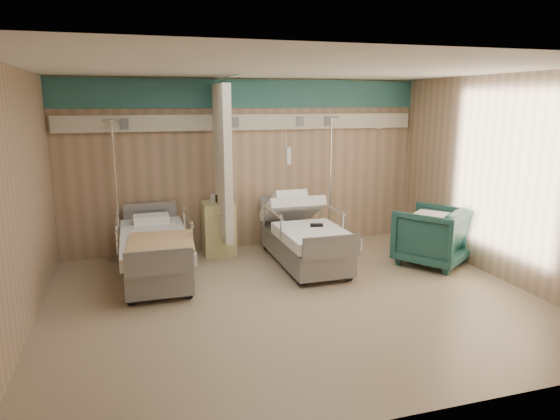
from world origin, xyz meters
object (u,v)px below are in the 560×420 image
Objects in this scene: bedside_cabinet at (219,228)px; iv_stand_left at (119,233)px; bed_right at (304,244)px; bed_left at (155,257)px; visitor_armchair at (432,236)px; iv_stand_right at (329,219)px.

iv_stand_left reaches higher than bedside_cabinet.
bed_left is (-2.20, 0.00, 0.00)m from bed_right.
bed_right is 0.99× the size of iv_stand_left.
iv_stand_right is at bearing -86.90° from visitor_armchair.
bed_left is at bearing -63.90° from iv_stand_left.
bed_right is at bearing -38.05° from bedside_cabinet.
visitor_armchair reaches higher than bed_left.
visitor_armchair is at bearing -18.72° from iv_stand_left.
iv_stand_right is 1.01× the size of iv_stand_left.
visitor_armchair is (4.05, -0.56, 0.12)m from bed_left.
bed_left is at bearing 180.00° from bed_right.
bedside_cabinet is at bearing 40.60° from bed_left.
bedside_cabinet is 0.39× the size of iv_stand_left.
bed_right is at bearing -20.09° from iv_stand_left.
bed_left is 0.99× the size of iv_stand_left.
iv_stand_right is 3.44m from iv_stand_left.
bed_right is 2.54× the size of bedside_cabinet.
bedside_cabinet is (-1.15, 0.90, 0.11)m from bed_right.
visitor_armchair is 1.78m from iv_stand_right.
iv_stand_right reaches higher than bed_left.
bed_left is 1.39m from bedside_cabinet.
iv_stand_right reaches higher than bedside_cabinet.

